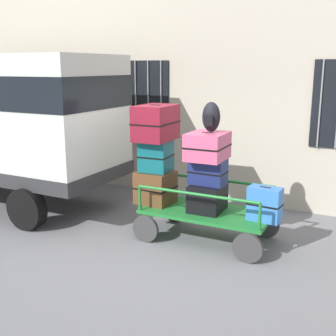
% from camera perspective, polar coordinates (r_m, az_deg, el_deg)
% --- Properties ---
extents(ground_plane, '(40.00, 40.00, 0.00)m').
position_cam_1_polar(ground_plane, '(6.47, -0.64, -10.56)').
color(ground_plane, slate).
extents(building_wall, '(12.00, 0.38, 5.00)m').
position_cam_1_polar(building_wall, '(8.42, 8.08, 12.40)').
color(building_wall, '#BCB29E').
rests_on(building_wall, ground).
extents(luggage_cart, '(2.03, 1.06, 0.47)m').
position_cam_1_polar(luggage_cart, '(6.64, 5.20, -6.50)').
color(luggage_cart, '#1E722D').
rests_on(luggage_cart, ground).
extents(cart_railing, '(1.91, 0.92, 0.40)m').
position_cam_1_polar(cart_railing, '(6.50, 5.28, -2.97)').
color(cart_railing, '#1E722D').
rests_on(cart_railing, luggage_cart).
extents(suitcase_left_bottom, '(0.60, 0.55, 0.53)m').
position_cam_1_polar(suitcase_left_bottom, '(6.88, -1.68, -2.57)').
color(suitcase_left_bottom, brown).
rests_on(suitcase_left_bottom, luggage_cart).
extents(suitcase_left_middle, '(0.49, 0.48, 0.50)m').
position_cam_1_polar(suitcase_left_middle, '(6.78, -1.61, 1.66)').
color(suitcase_left_middle, '#0F5960').
rests_on(suitcase_left_middle, suitcase_left_bottom).
extents(suitcase_left_top, '(0.53, 0.76, 0.55)m').
position_cam_1_polar(suitcase_left_top, '(6.69, -1.64, 6.08)').
color(suitcase_left_top, maroon).
rests_on(suitcase_left_top, suitcase_left_middle).
extents(suitcase_midleft_bottom, '(0.50, 0.59, 0.42)m').
position_cam_1_polar(suitcase_midleft_bottom, '(6.55, 5.31, -3.94)').
color(suitcase_midleft_bottom, black).
rests_on(suitcase_midleft_bottom, luggage_cart).
extents(suitcase_midleft_middle, '(0.55, 0.35, 0.39)m').
position_cam_1_polar(suitcase_midleft_middle, '(6.44, 5.36, -0.50)').
color(suitcase_midleft_middle, navy).
rests_on(suitcase_midleft_middle, suitcase_midleft_bottom).
extents(suitcase_midleft_top, '(0.55, 0.66, 0.41)m').
position_cam_1_polar(suitcase_midleft_top, '(6.31, 5.30, 2.94)').
color(suitcase_midleft_top, '#CC4C72').
rests_on(suitcase_midleft_top, suitcase_midleft_middle).
extents(suitcase_center_bottom, '(0.50, 0.30, 0.50)m').
position_cam_1_polar(suitcase_center_bottom, '(6.24, 12.81, -4.73)').
color(suitcase_center_bottom, '#3372C6').
rests_on(suitcase_center_bottom, luggage_cart).
extents(backpack, '(0.27, 0.22, 0.44)m').
position_cam_1_polar(backpack, '(6.29, 5.79, 6.79)').
color(backpack, black).
rests_on(backpack, suitcase_midleft_top).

